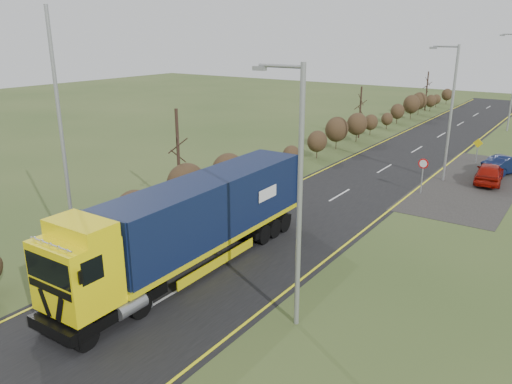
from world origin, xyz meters
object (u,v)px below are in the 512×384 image
(car_blue_sedan, at_px, (507,165))
(streetlight_near, at_px, (297,189))
(lorry, at_px, (193,220))
(speed_sign, at_px, (423,169))
(car_red_hatchback, at_px, (489,173))

(car_blue_sedan, height_order, streetlight_near, streetlight_near)
(lorry, distance_m, streetlight_near, 6.62)
(streetlight_near, height_order, speed_sign, streetlight_near)
(streetlight_near, relative_size, speed_sign, 3.92)
(car_red_hatchback, xyz_separation_m, speed_sign, (-3.18, -5.08, 0.92))
(streetlight_near, bearing_deg, speed_sign, 92.78)
(lorry, distance_m, car_red_hatchback, 23.26)
(lorry, relative_size, car_red_hatchback, 3.43)
(car_red_hatchback, bearing_deg, speed_sign, 52.22)
(car_blue_sedan, bearing_deg, car_red_hatchback, 108.86)
(car_red_hatchback, distance_m, streetlight_near, 23.50)
(streetlight_near, bearing_deg, lorry, 167.95)
(car_red_hatchback, height_order, speed_sign, speed_sign)
(lorry, xyz_separation_m, streetlight_near, (5.87, -1.25, 2.79))
(speed_sign, bearing_deg, car_blue_sedan, 66.16)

